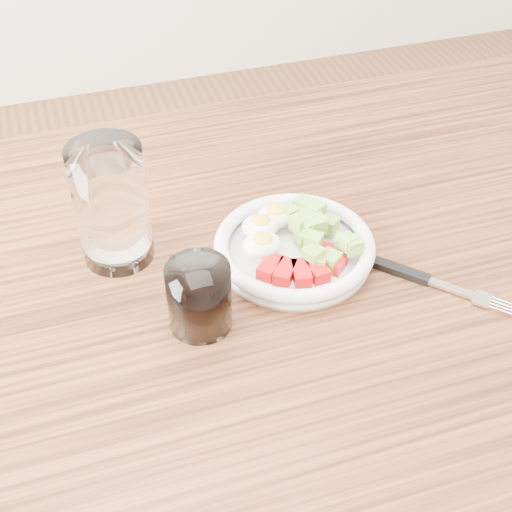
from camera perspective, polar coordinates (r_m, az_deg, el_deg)
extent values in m
cube|color=brown|center=(1.67, 18.21, 0.89)|extent=(0.07, 0.07, 0.73)
cube|color=brown|center=(0.94, 0.77, -2.55)|extent=(1.50, 0.90, 0.04)
cylinder|color=white|center=(0.95, 3.06, 0.18)|extent=(0.21, 0.21, 0.01)
torus|color=white|center=(0.94, 3.09, 0.90)|extent=(0.21, 0.21, 0.02)
cube|color=red|center=(0.91, 1.15, -0.93)|extent=(0.04, 0.04, 0.02)
cube|color=red|center=(0.90, 2.33, -1.31)|extent=(0.04, 0.04, 0.02)
cube|color=red|center=(0.90, 3.64, -1.38)|extent=(0.03, 0.04, 0.02)
cube|color=red|center=(0.91, 4.86, -1.10)|extent=(0.03, 0.04, 0.02)
cube|color=red|center=(0.92, 5.78, -0.54)|extent=(0.04, 0.04, 0.02)
cube|color=red|center=(0.93, 6.29, 0.21)|extent=(0.04, 0.04, 0.02)
ellipsoid|color=white|center=(0.95, 0.36, 2.41)|extent=(0.05, 0.04, 0.03)
ellipsoid|color=yellow|center=(0.94, 0.36, 2.93)|extent=(0.03, 0.03, 0.01)
ellipsoid|color=white|center=(0.97, 1.57, 3.24)|extent=(0.05, 0.04, 0.03)
ellipsoid|color=yellow|center=(0.96, 1.58, 3.76)|extent=(0.03, 0.03, 0.01)
ellipsoid|color=white|center=(0.92, 0.50, 0.90)|extent=(0.05, 0.04, 0.03)
ellipsoid|color=yellow|center=(0.91, 0.51, 1.43)|extent=(0.03, 0.03, 0.01)
cube|color=#93BF49|center=(0.96, 5.87, 2.50)|extent=(0.03, 0.03, 0.02)
cube|color=#93BF49|center=(0.98, 4.82, 3.36)|extent=(0.03, 0.03, 0.02)
cube|color=#93BF49|center=(0.93, 6.90, 1.12)|extent=(0.02, 0.02, 0.02)
cube|color=#93BF49|center=(0.91, 4.61, 0.05)|extent=(0.03, 0.03, 0.02)
cube|color=#93BF49|center=(0.94, 3.53, 2.63)|extent=(0.03, 0.03, 0.02)
cube|color=#93BF49|center=(0.96, 4.92, 2.26)|extent=(0.02, 0.02, 0.02)
cube|color=#93BF49|center=(0.92, 4.64, 1.18)|extent=(0.03, 0.03, 0.02)
cube|color=#93BF49|center=(0.96, 4.30, 3.10)|extent=(0.02, 0.02, 0.02)
cube|color=#93BF49|center=(0.98, 3.76, 4.13)|extent=(0.03, 0.03, 0.02)
cube|color=#93BF49|center=(0.94, 4.85, 2.51)|extent=(0.02, 0.02, 0.02)
cube|color=#93BF49|center=(0.91, 5.95, -0.39)|extent=(0.03, 0.03, 0.02)
cube|color=#93BF49|center=(0.92, 7.32, 1.10)|extent=(0.02, 0.02, 0.02)
cube|color=#93BF49|center=(0.97, 4.74, 3.64)|extent=(0.03, 0.03, 0.02)
cube|color=#93BF49|center=(0.94, 4.25, 2.40)|extent=(0.02, 0.02, 0.02)
cube|color=#93BF49|center=(0.97, 3.74, 3.42)|extent=(0.03, 0.03, 0.02)
cube|color=#93BF49|center=(0.94, 4.06, 1.50)|extent=(0.02, 0.02, 0.02)
cube|color=#93BF49|center=(0.91, 5.08, -0.53)|extent=(0.02, 0.02, 0.02)
cube|color=#93BF49|center=(0.96, 2.71, 3.43)|extent=(0.02, 0.02, 0.02)
cube|color=#93BF49|center=(0.92, 7.76, 0.86)|extent=(0.02, 0.02, 0.02)
cube|color=#93BF49|center=(0.94, 3.90, 2.04)|extent=(0.03, 0.03, 0.02)
cube|color=#93BF49|center=(0.94, 3.89, 1.53)|extent=(0.02, 0.02, 0.02)
cube|color=black|center=(0.94, 10.60, -0.87)|extent=(0.09, 0.09, 0.01)
cube|color=silver|center=(0.93, 15.53, -2.56)|extent=(0.05, 0.05, 0.00)
cube|color=silver|center=(0.93, 17.66, -3.29)|extent=(0.03, 0.03, 0.00)
cylinder|color=silver|center=(0.92, 19.28, -4.24)|extent=(0.03, 0.03, 0.00)
cylinder|color=silver|center=(0.93, 19.36, -4.01)|extent=(0.03, 0.03, 0.00)
cylinder|color=silver|center=(0.93, 19.44, -3.78)|extent=(0.03, 0.03, 0.00)
cylinder|color=silver|center=(0.93, 19.53, -3.56)|extent=(0.03, 0.03, 0.00)
cylinder|color=white|center=(0.92, -11.48, 4.04)|extent=(0.09, 0.09, 0.17)
cylinder|color=white|center=(0.84, -4.56, -3.26)|extent=(0.08, 0.08, 0.09)
cylinder|color=black|center=(0.84, -4.55, -3.37)|extent=(0.07, 0.07, 0.07)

